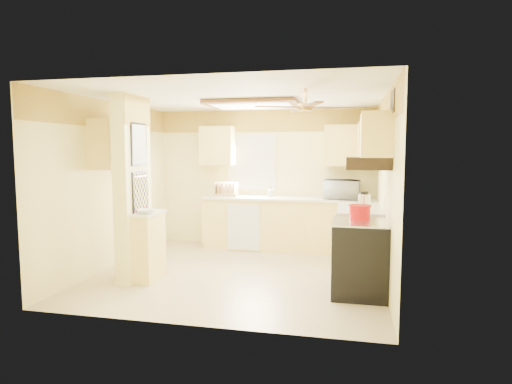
% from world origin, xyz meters
% --- Properties ---
extents(floor, '(4.00, 4.00, 0.00)m').
position_xyz_m(floor, '(0.00, 0.00, 0.00)').
color(floor, tan).
rests_on(floor, ground).
extents(ceiling, '(4.00, 4.00, 0.00)m').
position_xyz_m(ceiling, '(0.00, 0.00, 2.50)').
color(ceiling, white).
rests_on(ceiling, wall_back).
extents(wall_back, '(4.00, 0.00, 4.00)m').
position_xyz_m(wall_back, '(0.00, 1.90, 1.25)').
color(wall_back, '#FFF19B').
rests_on(wall_back, floor).
extents(wall_front, '(4.00, 0.00, 4.00)m').
position_xyz_m(wall_front, '(0.00, -1.90, 1.25)').
color(wall_front, '#FFF19B').
rests_on(wall_front, floor).
extents(wall_left, '(0.00, 3.80, 3.80)m').
position_xyz_m(wall_left, '(-2.00, 0.00, 1.25)').
color(wall_left, '#FFF19B').
rests_on(wall_left, floor).
extents(wall_right, '(0.00, 3.80, 3.80)m').
position_xyz_m(wall_right, '(2.00, 0.00, 1.25)').
color(wall_right, '#FFF19B').
rests_on(wall_right, floor).
extents(wallpaper_border, '(4.00, 0.02, 0.40)m').
position_xyz_m(wallpaper_border, '(0.00, 1.88, 2.30)').
color(wallpaper_border, '#F9D749').
rests_on(wallpaper_border, wall_back).
extents(partition_column, '(0.20, 0.70, 2.50)m').
position_xyz_m(partition_column, '(-1.35, -0.55, 1.25)').
color(partition_column, '#FFF19B').
rests_on(partition_column, floor).
extents(partition_ledge, '(0.25, 0.55, 0.90)m').
position_xyz_m(partition_ledge, '(-1.13, -0.55, 0.45)').
color(partition_ledge, '#FFE67B').
rests_on(partition_ledge, floor).
extents(ledge_top, '(0.28, 0.58, 0.04)m').
position_xyz_m(ledge_top, '(-1.13, -0.55, 0.92)').
color(ledge_top, silver).
rests_on(ledge_top, partition_ledge).
extents(lower_cabinets_back, '(3.00, 0.60, 0.90)m').
position_xyz_m(lower_cabinets_back, '(0.50, 1.60, 0.45)').
color(lower_cabinets_back, '#FFE67B').
rests_on(lower_cabinets_back, floor).
extents(lower_cabinets_right, '(0.60, 1.40, 0.90)m').
position_xyz_m(lower_cabinets_right, '(1.70, 0.60, 0.45)').
color(lower_cabinets_right, '#FFE67B').
rests_on(lower_cabinets_right, floor).
extents(countertop_back, '(3.04, 0.64, 0.04)m').
position_xyz_m(countertop_back, '(0.50, 1.59, 0.92)').
color(countertop_back, silver).
rests_on(countertop_back, lower_cabinets_back).
extents(countertop_right, '(0.64, 1.44, 0.04)m').
position_xyz_m(countertop_right, '(1.69, 0.60, 0.92)').
color(countertop_right, silver).
rests_on(countertop_right, lower_cabinets_right).
extents(dishwasher_panel, '(0.58, 0.02, 0.80)m').
position_xyz_m(dishwasher_panel, '(-0.25, 1.29, 0.43)').
color(dishwasher_panel, white).
rests_on(dishwasher_panel, lower_cabinets_back).
extents(window, '(0.92, 0.02, 1.02)m').
position_xyz_m(window, '(-0.25, 1.89, 1.55)').
color(window, white).
rests_on(window, wall_back).
extents(upper_cab_back_left, '(0.60, 0.35, 0.70)m').
position_xyz_m(upper_cab_back_left, '(-0.85, 1.72, 1.85)').
color(upper_cab_back_left, '#FFE67B').
rests_on(upper_cab_back_left, wall_back).
extents(upper_cab_back_right, '(0.90, 0.35, 0.70)m').
position_xyz_m(upper_cab_back_right, '(1.55, 1.72, 1.85)').
color(upper_cab_back_right, '#FFE67B').
rests_on(upper_cab_back_right, wall_back).
extents(upper_cab_right, '(0.35, 1.00, 0.70)m').
position_xyz_m(upper_cab_right, '(1.82, 1.25, 1.85)').
color(upper_cab_right, '#FFE67B').
rests_on(upper_cab_right, wall_right).
extents(upper_cab_left_wall, '(0.35, 0.75, 0.70)m').
position_xyz_m(upper_cab_left_wall, '(-1.82, -0.25, 1.85)').
color(upper_cab_left_wall, '#FFE67B').
rests_on(upper_cab_left_wall, wall_left).
extents(upper_cab_over_stove, '(0.35, 0.76, 0.52)m').
position_xyz_m(upper_cab_over_stove, '(1.82, -0.55, 1.95)').
color(upper_cab_over_stove, '#FFE67B').
rests_on(upper_cab_over_stove, wall_right).
extents(stove, '(0.68, 0.77, 0.92)m').
position_xyz_m(stove, '(1.67, -0.55, 0.46)').
color(stove, black).
rests_on(stove, floor).
extents(range_hood, '(0.50, 0.76, 0.14)m').
position_xyz_m(range_hood, '(1.74, -0.55, 1.62)').
color(range_hood, black).
rests_on(range_hood, upper_cab_over_stove).
extents(poster_menu, '(0.02, 0.42, 0.57)m').
position_xyz_m(poster_menu, '(-1.24, -0.55, 1.85)').
color(poster_menu, black).
rests_on(poster_menu, partition_column).
extents(poster_nashville, '(0.02, 0.42, 0.57)m').
position_xyz_m(poster_nashville, '(-1.24, -0.55, 1.20)').
color(poster_nashville, black).
rests_on(poster_nashville, partition_column).
extents(ceiling_light_panel, '(1.35, 0.95, 0.06)m').
position_xyz_m(ceiling_light_panel, '(0.10, 0.50, 2.46)').
color(ceiling_light_panel, brown).
rests_on(ceiling_light_panel, ceiling).
extents(ceiling_fan, '(1.15, 1.15, 0.26)m').
position_xyz_m(ceiling_fan, '(1.00, -0.70, 2.29)').
color(ceiling_fan, gold).
rests_on(ceiling_fan, ceiling).
extents(vent_grate, '(0.02, 0.40, 0.25)m').
position_xyz_m(vent_grate, '(1.98, -0.90, 2.30)').
color(vent_grate, black).
rests_on(vent_grate, wall_right).
extents(microwave, '(0.62, 0.46, 0.32)m').
position_xyz_m(microwave, '(1.41, 1.58, 1.10)').
color(microwave, white).
rests_on(microwave, countertop_back).
extents(bowl, '(0.24, 0.24, 0.06)m').
position_xyz_m(bowl, '(-1.09, -0.69, 0.97)').
color(bowl, white).
rests_on(bowl, ledge_top).
extents(dutch_oven, '(0.27, 0.27, 0.18)m').
position_xyz_m(dutch_oven, '(1.67, -0.44, 1.01)').
color(dutch_oven, '#B80B0D').
rests_on(dutch_oven, stove).
extents(kettle, '(0.17, 0.17, 0.26)m').
position_xyz_m(kettle, '(1.74, 0.26, 1.06)').
color(kettle, silver).
rests_on(kettle, countertop_right).
extents(dish_rack, '(0.44, 0.34, 0.24)m').
position_xyz_m(dish_rack, '(-0.67, 1.63, 1.03)').
color(dish_rack, tan).
rests_on(dish_rack, countertop_back).
extents(utensil_crock, '(0.10, 0.10, 0.20)m').
position_xyz_m(utensil_crock, '(0.16, 1.66, 1.01)').
color(utensil_crock, white).
rests_on(utensil_crock, countertop_back).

